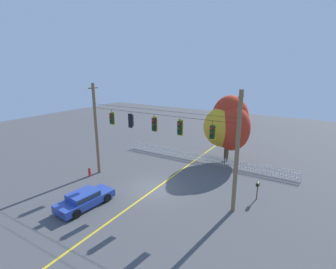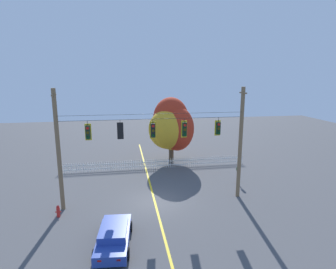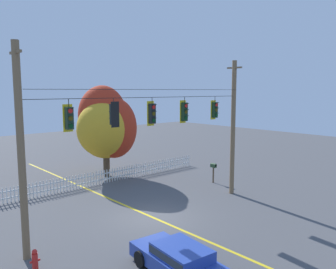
# 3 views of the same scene
# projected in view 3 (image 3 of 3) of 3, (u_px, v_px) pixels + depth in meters

# --- Properties ---
(ground) EXTENTS (80.00, 80.00, 0.00)m
(ground) POSITION_uv_depth(u_px,v_px,m) (154.00, 218.00, 18.06)
(ground) COLOR #4C4C4F
(lane_centerline_stripe) EXTENTS (0.16, 36.00, 0.01)m
(lane_centerline_stripe) POSITION_uv_depth(u_px,v_px,m) (154.00, 218.00, 18.06)
(lane_centerline_stripe) COLOR gold
(lane_centerline_stripe) RESTS_ON ground
(signal_support_span) EXTENTS (13.47, 1.10, 8.55)m
(signal_support_span) POSITION_uv_depth(u_px,v_px,m) (153.00, 136.00, 17.50)
(signal_support_span) COLOR brown
(signal_support_span) RESTS_ON ground
(traffic_signal_westbound_side) EXTENTS (0.43, 0.38, 1.40)m
(traffic_signal_westbound_side) POSITION_uv_depth(u_px,v_px,m) (69.00, 118.00, 14.34)
(traffic_signal_westbound_side) COLOR black
(traffic_signal_northbound_primary) EXTENTS (0.43, 0.38, 1.34)m
(traffic_signal_northbound_primary) POSITION_uv_depth(u_px,v_px,m) (114.00, 114.00, 15.77)
(traffic_signal_northbound_primary) COLOR black
(traffic_signal_northbound_secondary) EXTENTS (0.43, 0.38, 1.45)m
(traffic_signal_northbound_secondary) POSITION_uv_depth(u_px,v_px,m) (152.00, 113.00, 17.31)
(traffic_signal_northbound_secondary) COLOR black
(traffic_signal_southbound_primary) EXTENTS (0.43, 0.38, 1.45)m
(traffic_signal_southbound_primary) POSITION_uv_depth(u_px,v_px,m) (184.00, 112.00, 18.83)
(traffic_signal_southbound_primary) COLOR black
(traffic_signal_eastbound_side) EXTENTS (0.43, 0.38, 1.39)m
(traffic_signal_eastbound_side) POSITION_uv_depth(u_px,v_px,m) (215.00, 110.00, 20.52)
(traffic_signal_eastbound_side) COLOR black
(white_picket_fence) EXTENTS (18.82, 0.06, 0.97)m
(white_picket_fence) POSITION_uv_depth(u_px,v_px,m) (96.00, 178.00, 24.34)
(white_picket_fence) COLOR silver
(white_picket_fence) RESTS_ON ground
(autumn_maple_near_fence) EXTENTS (4.57, 4.18, 5.89)m
(autumn_maple_near_fence) POSITION_uv_depth(u_px,v_px,m) (104.00, 131.00, 26.43)
(autumn_maple_near_fence) COLOR #473828
(autumn_maple_near_fence) RESTS_ON ground
(autumn_maple_mid) EXTENTS (4.29, 4.19, 7.09)m
(autumn_maple_mid) POSITION_uv_depth(u_px,v_px,m) (108.00, 122.00, 26.76)
(autumn_maple_mid) COLOR brown
(autumn_maple_mid) RESTS_ON ground
(parked_car) EXTENTS (2.16, 4.40, 1.15)m
(parked_car) POSITION_uv_depth(u_px,v_px,m) (180.00, 260.00, 12.37)
(parked_car) COLOR #28429E
(parked_car) RESTS_ON ground
(fire_hydrant) EXTENTS (0.38, 0.22, 0.82)m
(fire_hydrant) POSITION_uv_depth(u_px,v_px,m) (35.00, 260.00, 12.76)
(fire_hydrant) COLOR red
(fire_hydrant) RESTS_ON ground
(roadside_mailbox) EXTENTS (0.25, 0.44, 1.44)m
(roadside_mailbox) POSITION_uv_depth(u_px,v_px,m) (213.00, 167.00, 24.85)
(roadside_mailbox) COLOR brown
(roadside_mailbox) RESTS_ON ground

